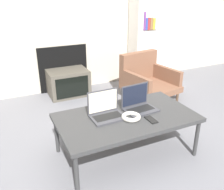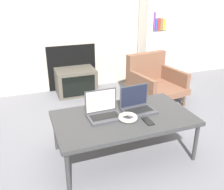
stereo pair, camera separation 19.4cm
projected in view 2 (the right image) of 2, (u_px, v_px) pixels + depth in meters
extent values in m
plane|color=slate|center=(133.00, 169.00, 2.17)|extent=(14.00, 14.00, 0.00)
cube|color=black|center=(72.00, 67.00, 3.78)|extent=(0.73, 0.03, 0.67)
cube|color=#333333|center=(124.00, 118.00, 2.22)|extent=(1.22, 0.68, 0.04)
cylinder|color=#333333|center=(68.00, 173.00, 1.85)|extent=(0.04, 0.04, 0.37)
cylinder|color=#333333|center=(196.00, 142.00, 2.22)|extent=(0.04, 0.04, 0.37)
cylinder|color=#333333|center=(56.00, 133.00, 2.37)|extent=(0.04, 0.04, 0.37)
cylinder|color=#333333|center=(161.00, 113.00, 2.74)|extent=(0.04, 0.04, 0.37)
cube|color=#38383D|center=(105.00, 117.00, 2.18)|extent=(0.30, 0.22, 0.02)
cube|color=black|center=(105.00, 116.00, 2.18)|extent=(0.25, 0.12, 0.00)
cube|color=#38383D|center=(101.00, 101.00, 2.22)|extent=(0.29, 0.02, 0.21)
cube|color=beige|center=(101.00, 101.00, 2.22)|extent=(0.27, 0.01, 0.19)
cube|color=#38383D|center=(139.00, 111.00, 2.29)|extent=(0.31, 0.23, 0.02)
cube|color=black|center=(139.00, 110.00, 2.28)|extent=(0.26, 0.14, 0.00)
cube|color=#38383D|center=(134.00, 96.00, 2.33)|extent=(0.29, 0.03, 0.21)
cube|color=black|center=(134.00, 96.00, 2.32)|extent=(0.27, 0.03, 0.19)
torus|color=beige|center=(128.00, 117.00, 2.15)|extent=(0.17, 0.17, 0.04)
cube|color=black|center=(148.00, 121.00, 2.12)|extent=(0.06, 0.13, 0.01)
cube|color=#4C473D|center=(76.00, 81.00, 3.66)|extent=(0.56, 0.41, 0.37)
cube|color=black|center=(79.00, 86.00, 3.48)|extent=(0.46, 0.01, 0.29)
cube|color=brown|center=(157.00, 89.00, 3.42)|extent=(0.71, 0.74, 0.08)
cube|color=brown|center=(146.00, 67.00, 3.54)|extent=(0.62, 0.20, 0.40)
cube|color=brown|center=(141.00, 82.00, 3.24)|extent=(0.15, 0.58, 0.20)
cube|color=brown|center=(173.00, 76.00, 3.49)|extent=(0.15, 0.58, 0.20)
cylinder|color=#4C3828|center=(149.00, 107.00, 3.14)|extent=(0.04, 0.04, 0.14)
cylinder|color=#4C3828|center=(184.00, 101.00, 3.31)|extent=(0.04, 0.04, 0.14)
cylinder|color=#4C3828|center=(131.00, 91.00, 3.61)|extent=(0.04, 0.04, 0.14)
cylinder|color=#4C3828|center=(162.00, 87.00, 3.78)|extent=(0.04, 0.04, 0.14)
cube|color=silver|center=(163.00, 33.00, 3.93)|extent=(0.71, 0.30, 1.58)
cube|color=#6B387F|center=(154.00, 22.00, 3.62)|extent=(0.03, 0.02, 0.26)
cube|color=#2D479E|center=(156.00, 24.00, 3.65)|extent=(0.03, 0.02, 0.17)
cube|color=#B22D28|center=(158.00, 24.00, 3.66)|extent=(0.04, 0.02, 0.18)
cube|color=brown|center=(161.00, 24.00, 3.68)|extent=(0.04, 0.02, 0.18)
cube|color=gold|center=(164.00, 24.00, 3.69)|extent=(0.04, 0.02, 0.16)
cube|color=silver|center=(166.00, 21.00, 3.69)|extent=(0.04, 0.02, 0.24)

